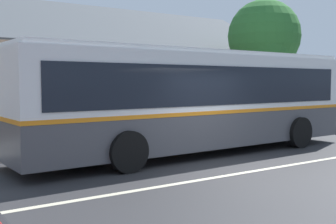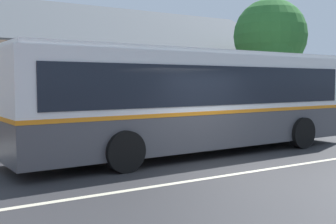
# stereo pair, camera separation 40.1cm
# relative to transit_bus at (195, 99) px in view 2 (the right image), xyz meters

# --- Properties ---
(ground_plane) EXTENTS (300.00, 300.00, 0.00)m
(ground_plane) POSITION_rel_transit_bus_xyz_m (-0.64, -2.90, -1.64)
(ground_plane) COLOR #2D2D30
(sidewalk_far) EXTENTS (60.00, 3.00, 0.15)m
(sidewalk_far) POSITION_rel_transit_bus_xyz_m (-0.64, 3.10, -1.56)
(sidewalk_far) COLOR #ADAAA3
(sidewalk_far) RESTS_ON ground
(lane_divider_stripe) EXTENTS (60.00, 0.16, 0.01)m
(lane_divider_stripe) POSITION_rel_transit_bus_xyz_m (-0.64, -2.90, -1.63)
(lane_divider_stripe) COLOR beige
(lane_divider_stripe) RESTS_ON ground
(community_building) EXTENTS (25.02, 10.07, 7.19)m
(community_building) POSITION_rel_transit_bus_xyz_m (-1.80, 10.99, 0.34)
(community_building) COLOR tan
(community_building) RESTS_ON ground
(transit_bus) EXTENTS (11.20, 3.06, 3.04)m
(transit_bus) POSITION_rel_transit_bus_xyz_m (0.00, 0.00, 0.00)
(transit_bus) COLOR #47474C
(transit_bus) RESTS_ON ground
(bench_down_street) EXTENTS (1.66, 0.51, 0.94)m
(bench_down_street) POSITION_rel_transit_bus_xyz_m (-2.93, 2.73, -1.07)
(bench_down_street) COLOR brown
(bench_down_street) RESTS_ON sidewalk_far
(street_tree_primary) EXTENTS (3.38, 3.38, 5.98)m
(street_tree_primary) POSITION_rel_transit_bus_xyz_m (7.11, 3.89, 2.50)
(street_tree_primary) COLOR #4C3828
(street_tree_primary) RESTS_ON ground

